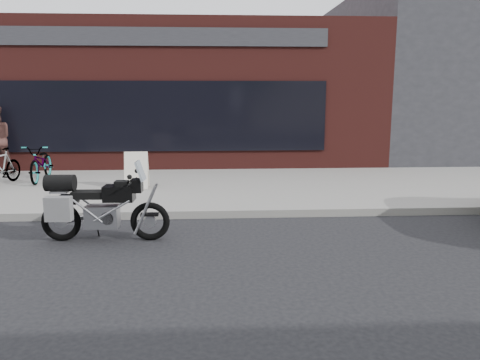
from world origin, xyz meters
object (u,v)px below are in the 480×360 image
bicycle_front (41,163)px  sandwich_sign (137,170)px  bicycle_rear (1,167)px  motorcycle (96,207)px

bicycle_front → sandwich_sign: 2.79m
bicycle_rear → sandwich_sign: 3.41m
motorcycle → sandwich_sign: (0.07, 3.57, 0.02)m
bicycle_front → bicycle_rear: bicycle_front is taller
bicycle_front → bicycle_rear: bearing=-152.4°
sandwich_sign → bicycle_rear: bearing=168.0°
bicycle_front → bicycle_rear: (-0.79, -0.49, -0.02)m
bicycle_front → sandwich_sign: bicycle_front is taller
bicycle_front → bicycle_rear: 0.94m
bicycle_rear → motorcycle: bearing=-38.3°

